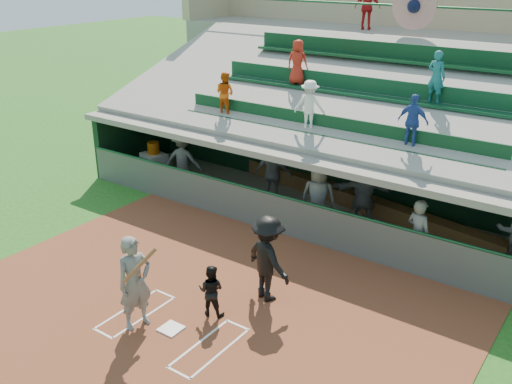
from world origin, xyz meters
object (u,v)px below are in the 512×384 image
Objects in this scene: home_plate at (171,329)px; white_table at (154,164)px; water_cooler at (153,148)px; batter_at_plate at (135,282)px; catcher at (211,290)px.

home_plate is 0.50× the size of white_table.
home_plate is at bearing -31.30° from white_table.
white_table is 2.09× the size of water_cooler.
home_plate is 1.05× the size of water_cooler.
batter_at_plate is 1.73× the size of catcher.
white_table is 0.58m from water_cooler.
batter_at_plate is at bearing -158.12° from home_plate.
catcher is 2.81× the size of water_cooler.
batter_at_plate reaches higher than water_cooler.
batter_at_plate is at bearing -35.43° from white_table.
batter_at_plate is 1.59m from catcher.
batter_at_plate is at bearing 30.36° from catcher.
batter_at_plate reaches higher than home_plate.
white_table reaches higher than home_plate.
home_plate is 9.26m from water_cooler.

